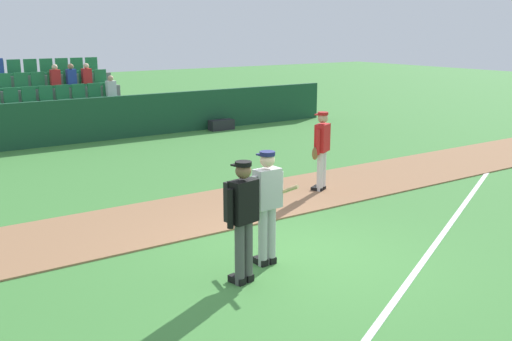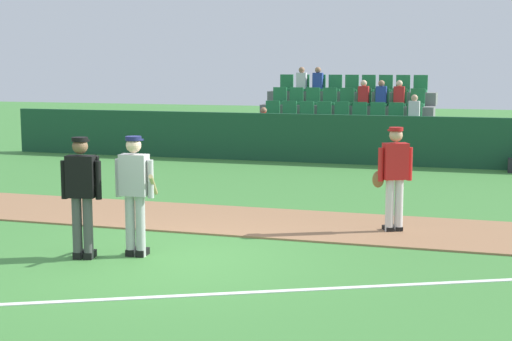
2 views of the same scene
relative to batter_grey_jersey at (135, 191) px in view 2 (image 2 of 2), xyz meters
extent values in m
plane|color=#42843A|center=(0.47, -0.08, -0.97)|extent=(80.00, 80.00, 0.00)
cube|color=#9E704C|center=(0.47, 2.83, -0.95)|extent=(28.00, 2.44, 0.03)
cube|color=white|center=(3.47, -0.58, -0.96)|extent=(10.78, 5.46, 0.01)
cube|color=#19472D|center=(0.47, 11.30, -0.28)|extent=(20.00, 0.16, 1.38)
cube|color=slate|center=(0.47, 13.60, -0.82)|extent=(5.55, 3.80, 0.30)
cube|color=slate|center=(0.47, 12.33, -0.47)|extent=(5.45, 0.85, 0.40)
cube|color=#237542|center=(-1.73, 12.23, -0.22)|extent=(0.44, 0.40, 0.08)
cube|color=#237542|center=(-1.73, 12.45, 0.03)|extent=(0.44, 0.08, 0.50)
cube|color=red|center=(-1.73, 12.28, 0.08)|extent=(0.32, 0.22, 0.52)
sphere|color=#9E7051|center=(-1.73, 12.28, 0.43)|extent=(0.20, 0.20, 0.20)
cube|color=#237542|center=(-1.18, 12.23, -0.22)|extent=(0.44, 0.40, 0.08)
cube|color=#237542|center=(-1.18, 12.45, 0.03)|extent=(0.44, 0.08, 0.50)
cube|color=#237542|center=(-0.63, 12.23, -0.22)|extent=(0.44, 0.40, 0.08)
cube|color=#237542|center=(-0.63, 12.45, 0.03)|extent=(0.44, 0.08, 0.50)
cube|color=#237542|center=(-0.08, 12.23, -0.22)|extent=(0.44, 0.40, 0.08)
cube|color=#237542|center=(-0.08, 12.45, 0.03)|extent=(0.44, 0.08, 0.50)
cube|color=#237542|center=(0.47, 12.23, -0.22)|extent=(0.44, 0.40, 0.08)
cube|color=#237542|center=(0.47, 12.45, 0.03)|extent=(0.44, 0.08, 0.50)
cube|color=#237542|center=(1.02, 12.23, -0.22)|extent=(0.44, 0.40, 0.08)
cube|color=#237542|center=(1.02, 12.45, 0.03)|extent=(0.44, 0.08, 0.50)
cube|color=#237542|center=(1.57, 12.23, -0.22)|extent=(0.44, 0.40, 0.08)
cube|color=#237542|center=(1.57, 12.45, 0.03)|extent=(0.44, 0.08, 0.50)
cube|color=#237542|center=(2.12, 12.23, -0.22)|extent=(0.44, 0.40, 0.08)
cube|color=#237542|center=(2.12, 12.45, 0.03)|extent=(0.44, 0.08, 0.50)
cube|color=#237542|center=(2.67, 12.23, -0.22)|extent=(0.44, 0.40, 0.08)
cube|color=#237542|center=(2.67, 12.45, 0.03)|extent=(0.44, 0.08, 0.50)
cube|color=slate|center=(0.47, 13.18, -0.07)|extent=(5.45, 0.85, 0.40)
cube|color=#237542|center=(-1.73, 13.08, 0.18)|extent=(0.44, 0.40, 0.08)
cube|color=#237542|center=(-1.73, 13.30, 0.43)|extent=(0.44, 0.08, 0.50)
cube|color=#237542|center=(-1.18, 13.08, 0.18)|extent=(0.44, 0.40, 0.08)
cube|color=#237542|center=(-1.18, 13.30, 0.43)|extent=(0.44, 0.08, 0.50)
cube|color=#237542|center=(-0.63, 13.08, 0.18)|extent=(0.44, 0.40, 0.08)
cube|color=#237542|center=(-0.63, 13.30, 0.43)|extent=(0.44, 0.08, 0.50)
cube|color=#237542|center=(-0.08, 13.08, 0.18)|extent=(0.44, 0.40, 0.08)
cube|color=#237542|center=(-0.08, 13.30, 0.43)|extent=(0.44, 0.08, 0.50)
cube|color=#237542|center=(0.47, 13.08, 0.18)|extent=(0.44, 0.40, 0.08)
cube|color=#237542|center=(0.47, 13.30, 0.43)|extent=(0.44, 0.08, 0.50)
cube|color=#237542|center=(1.02, 13.08, 0.18)|extent=(0.44, 0.40, 0.08)
cube|color=#237542|center=(1.02, 13.30, 0.43)|extent=(0.44, 0.08, 0.50)
cube|color=#237542|center=(1.57, 13.08, 0.18)|extent=(0.44, 0.40, 0.08)
cube|color=#237542|center=(1.57, 13.30, 0.43)|extent=(0.44, 0.08, 0.50)
cube|color=#237542|center=(2.12, 13.08, 0.18)|extent=(0.44, 0.40, 0.08)
cube|color=#237542|center=(2.12, 13.30, 0.43)|extent=(0.44, 0.08, 0.50)
cube|color=#237542|center=(2.67, 13.08, 0.18)|extent=(0.44, 0.40, 0.08)
cube|color=#237542|center=(2.67, 13.30, 0.43)|extent=(0.44, 0.08, 0.50)
cube|color=silver|center=(2.67, 13.13, 0.48)|extent=(0.32, 0.22, 0.52)
sphere|color=tan|center=(2.67, 13.13, 0.83)|extent=(0.20, 0.20, 0.20)
cube|color=slate|center=(0.47, 14.03, 0.33)|extent=(5.45, 0.85, 0.40)
cube|color=#237542|center=(-1.73, 13.93, 0.58)|extent=(0.44, 0.40, 0.08)
cube|color=#237542|center=(-1.73, 14.15, 0.83)|extent=(0.44, 0.08, 0.50)
cube|color=#237542|center=(-1.18, 13.93, 0.58)|extent=(0.44, 0.40, 0.08)
cube|color=#237542|center=(-1.18, 14.15, 0.83)|extent=(0.44, 0.08, 0.50)
cube|color=#237542|center=(-0.63, 13.93, 0.58)|extent=(0.44, 0.40, 0.08)
cube|color=#237542|center=(-0.63, 14.15, 0.83)|extent=(0.44, 0.08, 0.50)
cube|color=#237542|center=(-0.08, 13.93, 0.58)|extent=(0.44, 0.40, 0.08)
cube|color=#237542|center=(-0.08, 14.15, 0.83)|extent=(0.44, 0.08, 0.50)
cube|color=#237542|center=(0.47, 13.93, 0.58)|extent=(0.44, 0.40, 0.08)
cube|color=#237542|center=(0.47, 14.15, 0.83)|extent=(0.44, 0.08, 0.50)
cube|color=#237542|center=(1.02, 13.93, 0.58)|extent=(0.44, 0.40, 0.08)
cube|color=#237542|center=(1.02, 14.15, 0.83)|extent=(0.44, 0.08, 0.50)
cube|color=red|center=(1.02, 13.98, 0.88)|extent=(0.32, 0.22, 0.52)
sphere|color=beige|center=(1.02, 13.98, 1.23)|extent=(0.20, 0.20, 0.20)
cube|color=#237542|center=(1.57, 13.93, 0.58)|extent=(0.44, 0.40, 0.08)
cube|color=#237542|center=(1.57, 14.15, 0.83)|extent=(0.44, 0.08, 0.50)
cube|color=#263F99|center=(1.57, 13.98, 0.88)|extent=(0.32, 0.22, 0.52)
sphere|color=#9E7051|center=(1.57, 13.98, 1.23)|extent=(0.20, 0.20, 0.20)
cube|color=#237542|center=(2.12, 13.93, 0.58)|extent=(0.44, 0.40, 0.08)
cube|color=#237542|center=(2.12, 14.15, 0.83)|extent=(0.44, 0.08, 0.50)
cube|color=red|center=(2.12, 13.98, 0.88)|extent=(0.32, 0.22, 0.52)
sphere|color=beige|center=(2.12, 13.98, 1.23)|extent=(0.20, 0.20, 0.20)
cube|color=#237542|center=(2.67, 13.93, 0.58)|extent=(0.44, 0.40, 0.08)
cube|color=#237542|center=(2.67, 14.15, 0.83)|extent=(0.44, 0.08, 0.50)
cube|color=slate|center=(0.47, 14.88, 0.73)|extent=(5.45, 0.85, 0.40)
cube|color=#237542|center=(-1.73, 14.78, 0.98)|extent=(0.44, 0.40, 0.08)
cube|color=#237542|center=(-1.73, 15.00, 1.23)|extent=(0.44, 0.08, 0.50)
cube|color=#237542|center=(-1.18, 14.78, 0.98)|extent=(0.44, 0.40, 0.08)
cube|color=#237542|center=(-1.18, 15.00, 1.23)|extent=(0.44, 0.08, 0.50)
cube|color=silver|center=(-1.18, 14.83, 1.28)|extent=(0.32, 0.22, 0.52)
sphere|color=#9E7051|center=(-1.18, 14.83, 1.63)|extent=(0.20, 0.20, 0.20)
cube|color=#237542|center=(-0.63, 14.78, 0.98)|extent=(0.44, 0.40, 0.08)
cube|color=#237542|center=(-0.63, 15.00, 1.23)|extent=(0.44, 0.08, 0.50)
cube|color=#263F99|center=(-0.63, 14.83, 1.28)|extent=(0.32, 0.22, 0.52)
sphere|color=#9E7051|center=(-0.63, 14.83, 1.63)|extent=(0.20, 0.20, 0.20)
cube|color=#237542|center=(-0.08, 14.78, 0.98)|extent=(0.44, 0.40, 0.08)
cube|color=#237542|center=(-0.08, 15.00, 1.23)|extent=(0.44, 0.08, 0.50)
cube|color=#237542|center=(0.47, 14.78, 0.98)|extent=(0.44, 0.40, 0.08)
cube|color=#237542|center=(0.47, 15.00, 1.23)|extent=(0.44, 0.08, 0.50)
cube|color=#237542|center=(1.02, 14.78, 0.98)|extent=(0.44, 0.40, 0.08)
cube|color=#237542|center=(1.02, 15.00, 1.23)|extent=(0.44, 0.08, 0.50)
cube|color=#237542|center=(1.57, 14.78, 0.98)|extent=(0.44, 0.40, 0.08)
cube|color=#237542|center=(1.57, 15.00, 1.23)|extent=(0.44, 0.08, 0.50)
cube|color=#237542|center=(2.12, 14.78, 0.98)|extent=(0.44, 0.40, 0.08)
cube|color=#237542|center=(2.12, 15.00, 1.23)|extent=(0.44, 0.08, 0.50)
cube|color=#237542|center=(2.67, 14.78, 0.98)|extent=(0.44, 0.40, 0.08)
cube|color=#237542|center=(2.67, 15.00, 1.23)|extent=(0.44, 0.08, 0.50)
cylinder|color=#B2B2B2|center=(-0.09, -0.01, -0.52)|extent=(0.14, 0.14, 0.90)
cylinder|color=#B2B2B2|center=(0.07, 0.00, -0.52)|extent=(0.14, 0.14, 0.90)
cube|color=black|center=(-0.09, 0.05, -0.92)|extent=(0.13, 0.26, 0.10)
cube|color=black|center=(0.07, 0.06, -0.92)|extent=(0.13, 0.26, 0.10)
cube|color=#B2B2B2|center=(-0.01, -0.01, 0.23)|extent=(0.41, 0.24, 0.60)
cylinder|color=#B2B2B2|center=(-0.26, -0.02, 0.18)|extent=(0.09, 0.09, 0.55)
cylinder|color=#B2B2B2|center=(0.24, 0.00, 0.18)|extent=(0.09, 0.09, 0.55)
sphere|color=beige|center=(-0.01, -0.01, 0.66)|extent=(0.22, 0.22, 0.22)
cylinder|color=#191E4C|center=(-0.01, -0.01, 0.76)|extent=(0.23, 0.23, 0.06)
cube|color=#191E4C|center=(-0.01, 0.09, 0.73)|extent=(0.18, 0.13, 0.02)
cylinder|color=tan|center=(0.24, 0.10, 0.08)|extent=(0.32, 0.77, 0.41)
cylinder|color=#4C4C4C|center=(-0.74, -0.38, -0.52)|extent=(0.14, 0.14, 0.90)
cylinder|color=#4C4C4C|center=(-0.58, -0.35, -0.52)|extent=(0.14, 0.14, 0.90)
cube|color=black|center=(-0.75, -0.32, -0.92)|extent=(0.17, 0.28, 0.10)
cube|color=black|center=(-0.60, -0.29, -0.92)|extent=(0.17, 0.28, 0.10)
cube|color=black|center=(-0.66, -0.37, 0.23)|extent=(0.43, 0.29, 0.60)
cylinder|color=black|center=(-0.91, -0.41, 0.18)|extent=(0.09, 0.09, 0.55)
cylinder|color=black|center=(-0.42, -0.32, 0.18)|extent=(0.09, 0.09, 0.55)
sphere|color=brown|center=(-0.66, -0.37, 0.66)|extent=(0.22, 0.22, 0.22)
cylinder|color=black|center=(-0.66, -0.37, 0.76)|extent=(0.23, 0.23, 0.06)
cube|color=black|center=(-0.68, -0.27, 0.73)|extent=(0.20, 0.15, 0.02)
cube|color=black|center=(-0.69, -0.24, 0.23)|extent=(0.45, 0.16, 0.56)
cylinder|color=silver|center=(3.32, 2.66, -0.52)|extent=(0.14, 0.14, 0.90)
cylinder|color=silver|center=(3.46, 2.73, -0.52)|extent=(0.14, 0.14, 0.90)
cube|color=black|center=(3.29, 2.71, -0.92)|extent=(0.23, 0.29, 0.10)
cube|color=black|center=(3.44, 2.79, -0.92)|extent=(0.23, 0.29, 0.10)
cube|color=red|center=(3.39, 2.70, 0.23)|extent=(0.46, 0.38, 0.60)
cylinder|color=red|center=(3.17, 2.58, 0.18)|extent=(0.09, 0.09, 0.55)
cylinder|color=red|center=(3.61, 2.81, 0.18)|extent=(0.09, 0.09, 0.55)
sphere|color=tan|center=(3.39, 2.70, 0.66)|extent=(0.22, 0.22, 0.22)
cylinder|color=#B21919|center=(3.39, 2.70, 0.76)|extent=(0.23, 0.23, 0.06)
cube|color=#B21919|center=(3.35, 2.79, 0.73)|extent=(0.22, 0.19, 0.02)
ellipsoid|color=brown|center=(3.13, 2.62, -0.07)|extent=(0.23, 0.20, 0.28)
camera|label=1|loc=(-4.93, -6.88, 2.55)|focal=41.59mm
camera|label=2|loc=(4.88, -9.88, 1.81)|focal=53.67mm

